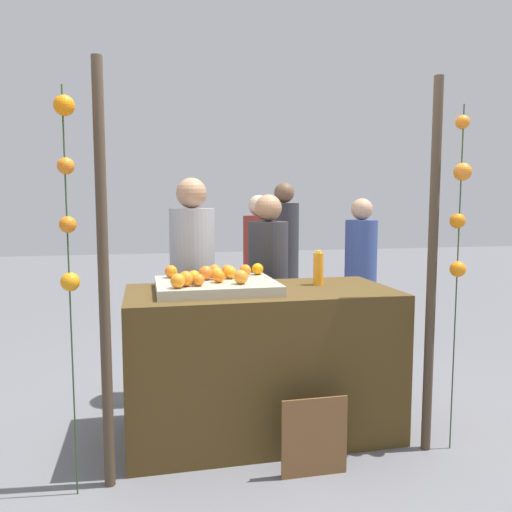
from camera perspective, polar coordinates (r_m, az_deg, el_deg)
ground_plane at (r=3.54m, az=0.55°, el=-19.02°), size 24.00×24.00×0.00m
stall_counter at (r=3.37m, az=0.56°, el=-11.72°), size 1.70×0.82×0.94m
orange_tray at (r=3.23m, az=-4.50°, el=-3.33°), size 0.75×0.63×0.06m
orange_0 at (r=3.15m, az=-4.21°, el=-2.29°), size 0.08×0.08×0.08m
orange_1 at (r=3.12m, az=-7.00°, el=-2.37°), size 0.08×0.08×0.08m
orange_2 at (r=3.39m, az=-9.49°, el=-1.73°), size 0.08×0.08×0.08m
orange_3 at (r=3.43m, az=-3.24°, el=-1.63°), size 0.08×0.08×0.08m
orange_4 at (r=3.41m, az=-1.20°, el=-1.62°), size 0.08×0.08×0.08m
orange_5 at (r=2.97m, az=-8.77°, el=-2.77°), size 0.09×0.09×0.09m
orange_6 at (r=3.30m, az=-2.94°, el=-1.85°), size 0.08×0.08×0.08m
orange_7 at (r=3.37m, az=-4.68°, el=-1.68°), size 0.09×0.09×0.09m
orange_8 at (r=3.27m, az=-4.39°, el=-1.99°), size 0.08×0.08×0.08m
orange_9 at (r=3.04m, az=-6.47°, el=-2.69°), size 0.07×0.07×0.07m
orange_10 at (r=3.26m, az=-5.65°, el=-1.90°), size 0.09×0.09×0.09m
orange_11 at (r=3.49m, az=0.18°, el=-1.46°), size 0.08×0.08×0.08m
orange_12 at (r=3.09m, az=-1.70°, el=-2.37°), size 0.09×0.09×0.09m
orange_13 at (r=3.03m, az=-7.88°, el=-2.54°), size 0.09×0.09×0.09m
juice_bottle at (r=3.45m, az=7.02°, el=-1.40°), size 0.07×0.07×0.23m
chalkboard_sign at (r=2.97m, az=6.52°, el=-19.58°), size 0.37×0.03×0.45m
vendor_left at (r=3.89m, az=-7.09°, el=-4.61°), size 0.34×0.34×1.68m
vendor_right at (r=4.05m, az=1.36°, el=-4.96°), size 0.31×0.31×1.56m
crowd_person_0 at (r=5.27m, az=0.28°, el=-2.31°), size 0.32×0.32×1.57m
crowd_person_1 at (r=5.93m, az=3.13°, el=-0.70°), size 0.35×0.35×1.72m
crowd_person_2 at (r=5.05m, az=11.61°, el=-2.99°), size 0.31×0.31×1.54m
canopy_post_left at (r=2.71m, az=-16.71°, el=-2.54°), size 0.06×0.06×2.21m
canopy_post_right at (r=3.17m, az=19.12°, el=-1.41°), size 0.06×0.06×2.21m
garland_strand_left at (r=2.64m, az=-20.43°, el=6.38°), size 0.10×0.11×2.06m
garland_strand_right at (r=3.20m, az=21.91°, el=5.49°), size 0.11×0.11×2.06m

